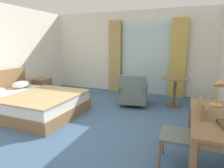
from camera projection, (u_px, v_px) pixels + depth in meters
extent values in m
cube|color=#426084|center=(79.00, 130.00, 3.71)|extent=(5.87, 6.81, 0.10)
cube|color=white|center=(128.00, 52.00, 6.28)|extent=(5.47, 0.12, 2.60)
cube|color=silver|center=(145.00, 58.00, 6.03)|extent=(1.53, 0.02, 2.29)
cube|color=tan|center=(115.00, 57.00, 6.29)|extent=(0.40, 0.10, 2.30)
cube|color=tan|center=(178.00, 59.00, 5.58)|extent=(0.46, 0.10, 2.30)
cube|color=olive|center=(34.00, 108.00, 4.44)|extent=(2.15, 1.67, 0.25)
cube|color=white|center=(33.00, 99.00, 4.39)|extent=(2.09, 1.62, 0.21)
cube|color=tan|center=(44.00, 95.00, 4.23)|extent=(1.43, 1.64, 0.03)
ellipsoid|color=white|center=(21.00, 84.00, 4.99)|extent=(0.37, 0.49, 0.17)
cube|color=olive|center=(43.00, 87.00, 5.95)|extent=(0.41, 0.44, 0.53)
cube|color=brown|center=(37.00, 85.00, 5.72)|extent=(0.35, 0.01, 0.13)
cube|color=olive|center=(219.00, 117.00, 2.29)|extent=(0.63, 1.42, 0.04)
cube|color=olive|center=(219.00, 122.00, 2.31)|extent=(0.58, 1.35, 0.08)
cube|color=olive|center=(191.00, 122.00, 3.09)|extent=(0.06, 0.06, 0.72)
cube|color=slate|center=(179.00, 136.00, 2.49)|extent=(0.48, 0.47, 0.04)
cube|color=olive|center=(200.00, 119.00, 2.36)|extent=(0.04, 0.45, 0.49)
cylinder|color=olive|center=(163.00, 141.00, 2.81)|extent=(0.04, 0.04, 0.41)
cylinder|color=olive|center=(159.00, 157.00, 2.42)|extent=(0.04, 0.04, 0.41)
cylinder|color=olive|center=(195.00, 146.00, 2.66)|extent=(0.04, 0.04, 0.41)
cylinder|color=olive|center=(196.00, 164.00, 2.27)|extent=(0.04, 0.04, 0.41)
cylinder|color=tan|center=(216.00, 105.00, 2.66)|extent=(0.16, 0.16, 0.02)
cylinder|color=tan|center=(217.00, 94.00, 2.63)|extent=(0.02, 0.02, 0.31)
cone|color=tan|center=(220.00, 82.00, 2.49)|extent=(0.16, 0.19, 0.17)
cube|color=slate|center=(134.00, 96.00, 5.04)|extent=(0.79, 0.86, 0.30)
cube|color=slate|center=(132.00, 85.00, 4.66)|extent=(0.69, 0.22, 0.43)
cube|color=slate|center=(145.00, 88.00, 4.93)|extent=(0.22, 0.77, 0.16)
cube|color=slate|center=(123.00, 87.00, 5.06)|extent=(0.22, 0.77, 0.16)
cylinder|color=#4C3D2D|center=(145.00, 100.00, 5.33)|extent=(0.04, 0.04, 0.10)
cylinder|color=#4C3D2D|center=(125.00, 99.00, 5.45)|extent=(0.04, 0.04, 0.10)
cylinder|color=#4C3D2D|center=(143.00, 107.00, 4.72)|extent=(0.04, 0.04, 0.10)
cylinder|color=#4C3D2D|center=(121.00, 106.00, 4.84)|extent=(0.04, 0.04, 0.10)
cylinder|color=olive|center=(176.00, 78.00, 4.83)|extent=(0.68, 0.68, 0.03)
cylinder|color=brown|center=(175.00, 93.00, 4.91)|extent=(0.07, 0.07, 0.72)
cylinder|color=brown|center=(174.00, 106.00, 4.98)|extent=(0.37, 0.37, 0.02)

